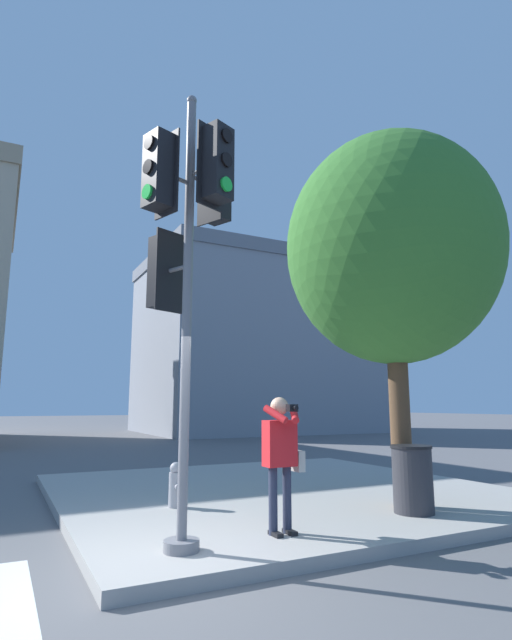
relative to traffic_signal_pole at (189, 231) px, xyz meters
name	(u,v)px	position (x,y,z in m)	size (l,w,h in m)	color
ground_plane	(144,583)	(-0.48, -0.31, -3.79)	(160.00, 160.00, 0.00)	#5B5B5E
sidewalk_corner	(278,492)	(3.02, 3.19, -3.71)	(8.00, 8.00, 0.16)	#9E9B96
traffic_signal_pole	(189,231)	(0.00, 0.00, 0.00)	(1.22, 1.21, 5.41)	slate
person_photographer	(281,450)	(1.34, 0.13, -2.63)	(0.58, 0.54, 1.66)	black
street_tree	(392,249)	(3.88, 0.73, 0.54)	(3.57, 3.57, 6.15)	brown
fire_hydrant	(175,485)	(0.67, 2.29, -3.29)	(0.20, 0.26, 0.68)	#99999E
trash_bin	(413,479)	(3.66, 0.28, -3.14)	(0.61, 0.61, 0.97)	#2D2D33
building_right	(257,346)	(13.30, 24.14, 1.82)	(14.52, 10.87, 11.18)	gray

